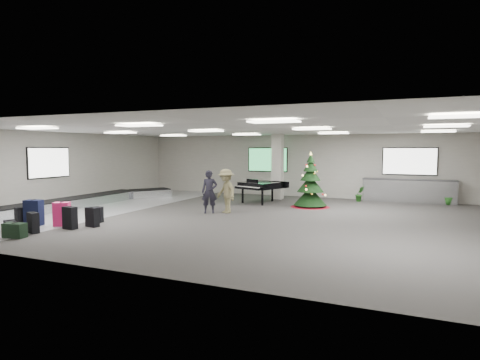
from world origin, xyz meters
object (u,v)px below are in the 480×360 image
at_px(baggage_carousel, 87,201).
at_px(potted_plant_right, 448,195).
at_px(service_counter, 408,191).
at_px(grand_piano, 262,185).
at_px(potted_plant_left, 359,194).
at_px(traveler_b, 226,191).
at_px(traveler_a, 209,192).
at_px(christmas_tree, 310,188).
at_px(pink_suitcase, 62,214).

distance_m(baggage_carousel, potted_plant_right, 15.90).
distance_m(service_counter, potted_plant_right, 1.65).
distance_m(grand_piano, potted_plant_left, 4.68).
bearing_deg(traveler_b, potted_plant_right, 69.07).
bearing_deg(traveler_a, christmas_tree, 18.17).
relative_size(traveler_b, potted_plant_left, 2.38).
height_order(service_counter, traveler_b, traveler_b).
height_order(grand_piano, traveler_b, traveler_b).
distance_m(pink_suitcase, christmas_tree, 9.71).
distance_m(christmas_tree, traveler_b, 3.88).
height_order(baggage_carousel, grand_piano, grand_piano).
relative_size(christmas_tree, traveler_b, 1.39).
relative_size(baggage_carousel, traveler_a, 5.86).
xyz_separation_m(baggage_carousel, traveler_b, (6.38, 0.66, 0.64)).
xyz_separation_m(baggage_carousel, traveler_a, (5.82, 0.37, 0.62)).
bearing_deg(potted_plant_left, traveler_a, -130.11).
bearing_deg(potted_plant_left, pink_suitcase, -128.88).
distance_m(baggage_carousel, potted_plant_left, 12.38).
distance_m(pink_suitcase, grand_piano, 8.73).
height_order(pink_suitcase, potted_plant_left, pink_suitcase).
bearing_deg(baggage_carousel, potted_plant_right, 24.46).
relative_size(service_counter, pink_suitcase, 5.12).
relative_size(pink_suitcase, potted_plant_right, 0.94).
relative_size(baggage_carousel, grand_piano, 4.08).
xyz_separation_m(baggage_carousel, service_counter, (12.84, 6.73, 0.33)).
distance_m(grand_piano, potted_plant_right, 8.27).
distance_m(baggage_carousel, pink_suitcase, 4.65).
bearing_deg(christmas_tree, traveler_b, -132.40).
height_order(baggage_carousel, christmas_tree, christmas_tree).
relative_size(traveler_a, traveler_b, 0.97).
xyz_separation_m(pink_suitcase, grand_piano, (3.98, 7.76, 0.42)).
xyz_separation_m(baggage_carousel, christmas_tree, (9.00, 3.53, 0.60)).
xyz_separation_m(service_counter, traveler_a, (-7.02, -6.36, 0.28)).
xyz_separation_m(christmas_tree, grand_piano, (-2.36, 0.42, -0.01)).
bearing_deg(christmas_tree, grand_piano, 169.87).
distance_m(service_counter, traveler_a, 9.48).
relative_size(baggage_carousel, service_counter, 2.40).
xyz_separation_m(grand_piano, traveler_a, (-0.82, -3.58, 0.02)).
height_order(potted_plant_left, potted_plant_right, potted_plant_right).
bearing_deg(potted_plant_left, grand_piano, -151.22).
distance_m(pink_suitcase, traveler_b, 5.84).
bearing_deg(potted_plant_right, traveler_a, -144.33).
bearing_deg(grand_piano, service_counter, 45.30).
bearing_deg(grand_piano, potted_plant_left, 49.90).
height_order(pink_suitcase, traveler_a, traveler_a).
bearing_deg(traveler_a, potted_plant_left, 23.28).
relative_size(service_counter, grand_piano, 1.70).
relative_size(baggage_carousel, christmas_tree, 4.10).
relative_size(traveler_a, potted_plant_right, 1.97).
bearing_deg(grand_piano, baggage_carousel, -128.14).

